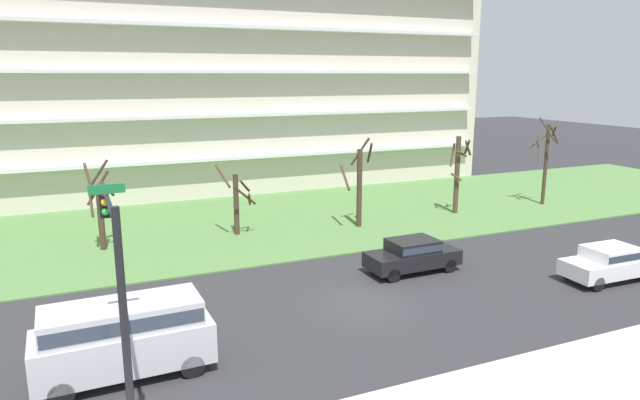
{
  "coord_description": "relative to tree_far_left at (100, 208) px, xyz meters",
  "views": [
    {
      "loc": [
        -10.28,
        -18.82,
        9.02
      ],
      "look_at": [
        0.65,
        6.0,
        3.02
      ],
      "focal_mm": 31.83,
      "sensor_mm": 36.0,
      "label": 1
    }
  ],
  "objects": [
    {
      "name": "tree_far_right",
      "position": [
        29.07,
        -1.18,
        1.01
      ],
      "size": [
        1.73,
        1.78,
        6.21
      ],
      "color": "#423023",
      "rests_on": "ground"
    },
    {
      "name": "apartment_building",
      "position": [
        9.2,
        15.38,
        6.96
      ],
      "size": [
        45.41,
        11.4,
        18.49
      ],
      "color": "beige",
      "rests_on": "ground"
    },
    {
      "name": "tree_left",
      "position": [
        7.22,
        -0.18,
        -0.22
      ],
      "size": [
        2.08,
        1.72,
        4.11
      ],
      "color": "#423023",
      "rests_on": "ground"
    },
    {
      "name": "grass_lawn_strip",
      "position": [
        9.2,
        2.16,
        -2.24
      ],
      "size": [
        80.0,
        16.0,
        0.08
      ],
      "primitive_type": "cube",
      "color": "#547F42",
      "rests_on": "ground"
    },
    {
      "name": "sedan_black_center_right",
      "position": [
        13.01,
        -9.34,
        -1.41
      ],
      "size": [
        4.43,
        1.88,
        1.57
      ],
      "rotation": [
        0.0,
        0.0,
        3.16
      ],
      "color": "black",
      "rests_on": "ground"
    },
    {
      "name": "tree_center",
      "position": [
        14.37,
        -1.3,
        0.42
      ],
      "size": [
        1.95,
        1.91,
        5.39
      ],
      "color": "#423023",
      "rests_on": "ground"
    },
    {
      "name": "tree_right",
      "position": [
        21.84,
        -0.91,
        0.58
      ],
      "size": [
        1.56,
        1.57,
        5.15
      ],
      "color": "#4C3828",
      "rests_on": "ground"
    },
    {
      "name": "sedan_white_center_left",
      "position": [
        20.47,
        -13.84,
        -1.41
      ],
      "size": [
        4.45,
        1.91,
        1.57
      ],
      "rotation": [
        0.0,
        0.0,
        -0.03
      ],
      "color": "white",
      "rests_on": "ground"
    },
    {
      "name": "traffic_signal_mast",
      "position": [
        -0.37,
        -16.7,
        2.05
      ],
      "size": [
        0.9,
        5.23,
        6.34
      ],
      "color": "black",
      "rests_on": "ground"
    },
    {
      "name": "tree_far_left",
      "position": [
        0.0,
        0.0,
        0.0
      ],
      "size": [
        1.54,
        1.56,
        4.75
      ],
      "color": "#423023",
      "rests_on": "ground"
    },
    {
      "name": "ground",
      "position": [
        9.2,
        -11.84,
        -2.28
      ],
      "size": [
        160.0,
        160.0,
        0.0
      ],
      "primitive_type": "plane",
      "color": "#2D2D30"
    },
    {
      "name": "van_silver_near_left",
      "position": [
        -0.15,
        -13.84,
        -0.89
      ],
      "size": [
        5.24,
        2.11,
        2.36
      ],
      "rotation": [
        0.0,
        0.0,
        0.02
      ],
      "color": "#B7BABF",
      "rests_on": "ground"
    }
  ]
}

